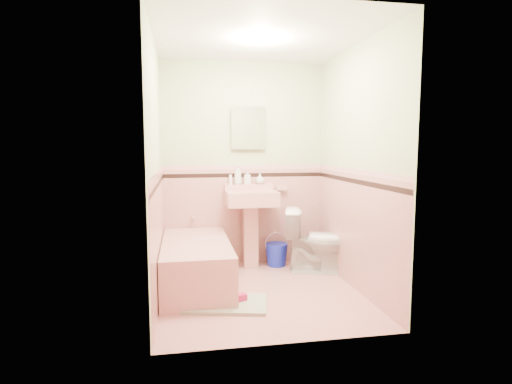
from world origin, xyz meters
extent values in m
plane|color=#D18E89|center=(0.00, 0.00, 0.00)|extent=(2.20, 2.20, 0.00)
plane|color=white|center=(0.00, 0.00, 2.50)|extent=(2.20, 2.20, 0.00)
plane|color=#F1E3C4|center=(0.00, 1.10, 1.25)|extent=(2.50, 0.00, 2.50)
plane|color=#F1E3C4|center=(0.00, -1.10, 1.25)|extent=(2.50, 0.00, 2.50)
plane|color=#F1E3C4|center=(-1.00, 0.00, 1.25)|extent=(0.00, 2.50, 2.50)
plane|color=#F1E3C4|center=(1.00, 0.00, 1.25)|extent=(0.00, 2.50, 2.50)
plane|color=#D3938E|center=(0.00, 1.09, 0.60)|extent=(2.00, 0.00, 2.00)
plane|color=#D3938E|center=(0.00, -1.09, 0.60)|extent=(2.00, 0.00, 2.00)
plane|color=#D3938E|center=(-0.99, 0.00, 0.60)|extent=(0.00, 2.20, 2.20)
plane|color=#D3938E|center=(0.99, 0.00, 0.60)|extent=(0.00, 2.20, 2.20)
plane|color=black|center=(0.00, 1.08, 1.12)|extent=(2.00, 0.00, 2.00)
plane|color=black|center=(0.00, -1.08, 1.12)|extent=(2.00, 0.00, 2.00)
plane|color=black|center=(-0.98, 0.00, 1.12)|extent=(0.00, 2.20, 2.20)
plane|color=black|center=(0.98, 0.00, 1.12)|extent=(0.00, 2.20, 2.20)
plane|color=#D19191|center=(0.00, 1.08, 1.22)|extent=(2.00, 0.00, 2.00)
plane|color=#D19191|center=(0.00, -1.08, 1.22)|extent=(2.00, 0.00, 2.00)
plane|color=#D19191|center=(-0.98, 0.00, 1.22)|extent=(0.00, 2.20, 2.20)
plane|color=#D19191|center=(0.98, 0.00, 1.22)|extent=(0.00, 2.20, 2.20)
cube|color=tan|center=(-0.63, 0.33, 0.23)|extent=(0.70, 1.50, 0.45)
cylinder|color=silver|center=(-0.63, 1.05, 0.63)|extent=(0.04, 0.12, 0.04)
cylinder|color=silver|center=(0.05, 1.00, 0.95)|extent=(0.02, 0.02, 0.10)
cube|color=white|center=(0.05, 1.07, 1.70)|extent=(0.36, 0.04, 0.44)
cube|color=tan|center=(0.47, 1.06, 0.95)|extent=(0.13, 0.08, 0.04)
imported|color=#B2B2B2|center=(-0.09, 1.04, 1.13)|extent=(0.09, 0.09, 0.23)
imported|color=#B2B2B2|center=(0.03, 1.04, 1.10)|extent=(0.09, 0.09, 0.17)
imported|color=#B2B2B2|center=(0.19, 1.04, 1.08)|extent=(0.13, 0.13, 0.13)
cylinder|color=white|center=(-0.18, 1.04, 1.07)|extent=(0.04, 0.04, 0.12)
imported|color=white|center=(0.79, 0.59, 0.37)|extent=(0.82, 0.60, 0.75)
cube|color=gray|center=(-0.37, -0.27, 0.02)|extent=(0.85, 0.66, 0.03)
cube|color=#BF1E59|center=(-0.26, -0.26, 0.06)|extent=(0.17, 0.12, 0.06)
camera|label=1|loc=(-0.75, -3.95, 1.47)|focal=28.76mm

